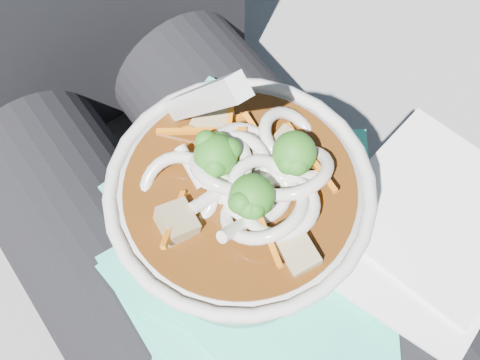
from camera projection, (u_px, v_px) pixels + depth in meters
stone_ledge at (175, 274)px, 0.90m from camera, size 1.05×0.61×0.47m
lap at (238, 285)px, 0.57m from camera, size 0.30×0.48×0.14m
person_body at (178, 195)px, 0.59m from camera, size 0.34×0.94×1.01m
plastic_bag at (261, 245)px, 0.51m from camera, size 0.25×0.29×0.02m
napkins at (429, 233)px, 0.50m from camera, size 0.19×0.17×0.01m
udon_bowl at (241, 211)px, 0.44m from camera, size 0.21×0.21×0.21m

